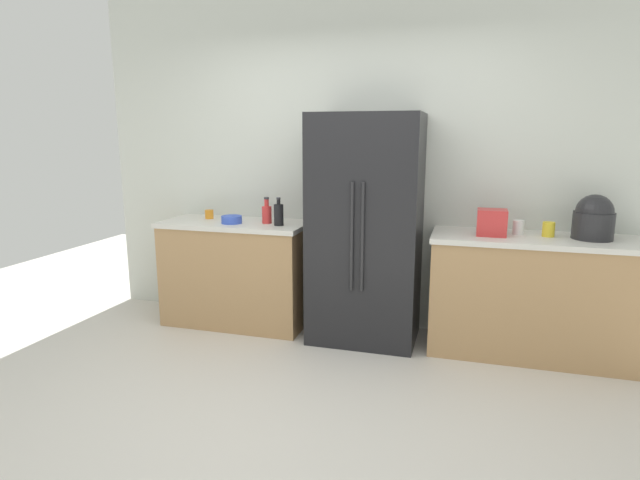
# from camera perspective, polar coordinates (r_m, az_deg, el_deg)

# --- Properties ---
(ground_plane) EXTENTS (9.30, 9.30, 0.00)m
(ground_plane) POSITION_cam_1_polar(r_m,az_deg,el_deg) (3.23, -3.45, -19.20)
(ground_plane) COLOR beige
(kitchen_back_panel) EXTENTS (4.65, 0.10, 2.92)m
(kitchen_back_panel) POSITION_cam_1_polar(r_m,az_deg,el_deg) (4.45, 3.98, 9.12)
(kitchen_back_panel) COLOR silver
(kitchen_back_panel) RESTS_ON ground_plane
(counter_left) EXTENTS (1.27, 0.59, 0.91)m
(counter_left) POSITION_cam_1_polar(r_m,az_deg,el_deg) (4.60, -9.20, -3.57)
(counter_left) COLOR tan
(counter_left) RESTS_ON ground_plane
(counter_right) EXTENTS (1.55, 0.59, 0.91)m
(counter_right) POSITION_cam_1_polar(r_m,az_deg,el_deg) (4.21, 22.69, -5.79)
(counter_right) COLOR tan
(counter_right) RESTS_ON ground_plane
(refrigerator) EXTENTS (0.85, 0.64, 1.81)m
(refrigerator) POSITION_cam_1_polar(r_m,az_deg,el_deg) (4.11, 5.07, 1.13)
(refrigerator) COLOR black
(refrigerator) RESTS_ON ground_plane
(toaster) EXTENTS (0.21, 0.18, 0.20)m
(toaster) POSITION_cam_1_polar(r_m,az_deg,el_deg) (4.03, 18.48, 1.86)
(toaster) COLOR red
(toaster) RESTS_ON counter_right
(rice_cooker) EXTENTS (0.28, 0.28, 0.32)m
(rice_cooker) POSITION_cam_1_polar(r_m,az_deg,el_deg) (4.17, 28.05, 2.11)
(rice_cooker) COLOR #262628
(rice_cooker) RESTS_ON counter_right
(bottle_a) EXTENTS (0.08, 0.08, 0.22)m
(bottle_a) POSITION_cam_1_polar(r_m,az_deg,el_deg) (4.38, -5.91, 2.95)
(bottle_a) COLOR red
(bottle_a) RESTS_ON counter_left
(bottle_b) EXTENTS (0.08, 0.08, 0.23)m
(bottle_b) POSITION_cam_1_polar(r_m,az_deg,el_deg) (4.26, -4.60, 2.86)
(bottle_b) COLOR black
(bottle_b) RESTS_ON counter_left
(cup_a) EXTENTS (0.08, 0.08, 0.08)m
(cup_a) POSITION_cam_1_polar(r_m,az_deg,el_deg) (4.71, -12.17, 2.80)
(cup_a) COLOR orange
(cup_a) RESTS_ON counter_left
(cup_b) EXTENTS (0.08, 0.08, 0.11)m
(cup_b) POSITION_cam_1_polar(r_m,az_deg,el_deg) (4.15, 21.10, 1.32)
(cup_b) COLOR white
(cup_b) RESTS_ON counter_right
(cup_c) EXTENTS (0.09, 0.09, 0.11)m
(cup_c) POSITION_cam_1_polar(r_m,az_deg,el_deg) (4.14, 23.98, 1.09)
(cup_c) COLOR yellow
(cup_c) RESTS_ON counter_right
(bowl_a) EXTENTS (0.17, 0.17, 0.06)m
(bowl_a) POSITION_cam_1_polar(r_m,az_deg,el_deg) (4.42, -9.76, 2.25)
(bowl_a) COLOR blue
(bowl_a) RESTS_ON counter_left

